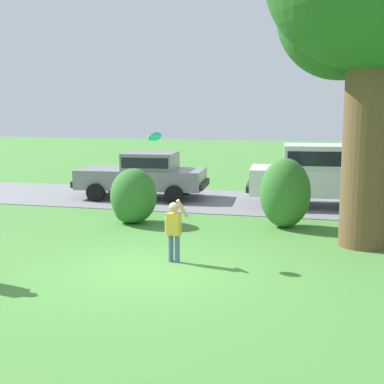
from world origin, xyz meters
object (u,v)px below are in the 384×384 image
(parked_sedan, at_px, (144,173))
(child_thrower, at_px, (174,227))
(parked_suv, at_px, (324,172))
(frisbee, at_px, (155,137))

(parked_sedan, distance_m, child_thrower, 7.64)
(parked_suv, distance_m, frisbee, 7.46)
(parked_suv, bearing_deg, child_thrower, -112.70)
(parked_suv, xyz_separation_m, frisbee, (-3.36, -6.51, 1.40))
(parked_sedan, relative_size, parked_suv, 0.94)
(child_thrower, bearing_deg, parked_sedan, 113.32)
(parked_sedan, height_order, frisbee, frisbee)
(child_thrower, height_order, frisbee, frisbee)
(parked_suv, xyz_separation_m, child_thrower, (-2.87, -6.86, -0.36))
(parked_sedan, bearing_deg, parked_suv, -1.54)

